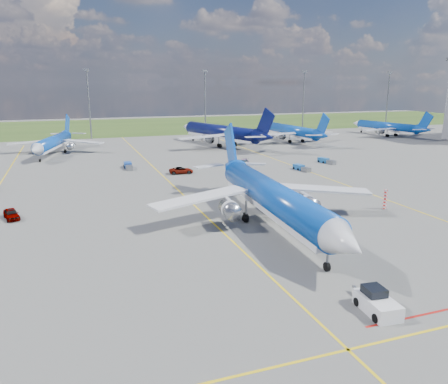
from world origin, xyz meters
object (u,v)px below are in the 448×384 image
object	(u,v)px
warning_post	(385,200)
bg_jet_ne	(292,142)
main_airliner	(272,226)
pushback_tug	(377,303)
bg_jet_n	(221,146)
baggage_tug_w	(301,168)
service_car_b	(181,170)
bg_jet_nnw	(54,154)
service_car_a	(11,214)
bg_jet_ene	(386,136)
service_car_c	(244,162)
baggage_tug_e	(326,161)
baggage_tug_c	(128,166)

from	to	relation	value
warning_post	bg_jet_ne	bearing A→B (deg)	71.95
main_airliner	pushback_tug	size ratio (longest dim) A/B	7.48
bg_jet_n	baggage_tug_w	world-z (taller)	bg_jet_n
warning_post	service_car_b	xyz separation A→B (m)	(-21.94, 35.53, -0.81)
bg_jet_nnw	pushback_tug	bearing A→B (deg)	-59.71
service_car_a	main_airliner	bearing A→B (deg)	-39.46
bg_jet_n	bg_jet_ene	world-z (taller)	bg_jet_n
bg_jet_n	service_car_a	distance (m)	77.44
bg_jet_nnw	bg_jet_ene	xyz separation A→B (m)	(109.75, 4.22, 0.00)
bg_jet_nnw	baggage_tug_w	xyz separation A→B (m)	(50.29, -40.92, 0.52)
main_airliner	baggage_tug_w	world-z (taller)	main_airliner
main_airliner	service_car_c	bearing A→B (deg)	76.57
bg_jet_ne	pushback_tug	xyz separation A→B (m)	(-44.27, -96.68, 0.79)
bg_jet_ne	bg_jet_ene	bearing A→B (deg)	-178.67
bg_jet_nnw	pushback_tug	distance (m)	99.10
warning_post	bg_jet_n	distance (m)	71.74
bg_jet_ne	service_car_a	bearing A→B (deg)	35.01
bg_jet_nnw	bg_jet_ene	bearing A→B (deg)	17.01
pushback_tug	baggage_tug_e	bearing A→B (deg)	66.03
bg_jet_nnw	main_airliner	distance (m)	77.94
bg_jet_ne	bg_jet_n	bearing A→B (deg)	-1.44
bg_jet_ne	service_car_a	xyz separation A→B (m)	(-75.20, -59.02, 0.72)
bg_jet_n	service_car_b	distance (m)	42.00
service_car_a	baggage_tug_w	bearing A→B (deg)	2.39
bg_jet_nnw	service_car_c	distance (m)	51.54
service_car_c	bg_jet_n	bearing A→B (deg)	110.94
service_car_c	bg_jet_ene	bearing A→B (deg)	58.53
warning_post	baggage_tug_e	distance (m)	38.21
warning_post	main_airliner	size ratio (longest dim) A/B	0.07
baggage_tug_w	service_car_c	bearing A→B (deg)	128.99
bg_jet_nnw	service_car_c	size ratio (longest dim) A/B	7.34
service_car_b	baggage_tug_e	xyz separation A→B (m)	(34.84, 0.42, -0.18)
bg_jet_n	baggage_tug_c	xyz separation A→B (m)	(-30.85, -26.89, 0.57)
bg_jet_ene	service_car_b	distance (m)	93.52
baggage_tug_w	bg_jet_ne	bearing A→B (deg)	57.42
main_airliner	service_car_c	world-z (taller)	main_airliner
warning_post	baggage_tug_c	bearing A→B (deg)	125.08
pushback_tug	baggage_tug_c	distance (m)	69.92
warning_post	baggage_tug_c	world-z (taller)	warning_post
bg_jet_nnw	main_airliner	world-z (taller)	main_airliner
service_car_c	baggage_tug_e	distance (m)	19.65
bg_jet_nnw	baggage_tug_e	bearing A→B (deg)	-15.65
warning_post	service_car_b	bearing A→B (deg)	121.70
baggage_tug_c	bg_jet_nnw	bearing A→B (deg)	123.14
service_car_a	service_car_c	xyz separation A→B (m)	(45.20, 26.26, -0.03)
bg_jet_nnw	service_car_a	bearing A→B (deg)	-79.61
baggage_tug_w	bg_jet_n	bearing A→B (deg)	88.57
baggage_tug_e	bg_jet_n	bearing A→B (deg)	99.73
bg_jet_ne	baggage_tug_e	xyz separation A→B (m)	(-10.71, -36.48, 0.52)
bg_jet_nnw	main_airliner	xyz separation A→B (m)	(27.97, -72.74, 0.00)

